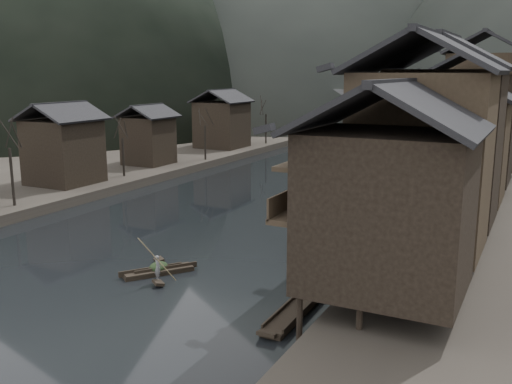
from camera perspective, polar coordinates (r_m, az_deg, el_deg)
The scene contains 12 objects.
water at distance 41.86m, azimuth -8.23°, elevation -5.20°, with size 300.00×300.00×0.00m, color black.
left_bank at distance 93.79m, azimuth -11.71°, elevation 4.59°, with size 40.00×200.00×1.20m, color #2D2823.
stilt_houses at distance 52.41m, azimuth 20.55°, elevation 7.43°, with size 9.00×67.60×16.40m.
left_houses at distance 68.81m, azimuth -12.75°, elevation 6.18°, with size 8.10×53.20×8.73m.
bare_trees at distance 63.72m, azimuth -12.44°, elevation 6.16°, with size 3.55×63.67×7.11m.
moored_sampans at distance 61.79m, azimuth 16.17°, elevation 0.24°, with size 2.94×74.53×0.47m.
midriver_boats at distance 83.74m, azimuth 12.15°, elevation 3.43°, with size 5.47×38.19×0.45m.
stone_bridge at distance 107.34m, azimuth 14.56°, elevation 7.79°, with size 40.00×6.00×9.00m.
hero_sampan at distance 36.04m, azimuth -9.72°, elevation -7.77°, with size 3.42×4.30×0.43m.
cargo_heap at distance 36.06m, azimuth -9.74°, elevation -6.85°, with size 1.04×1.36×0.62m, color black.
boatman at distance 34.15m, azimuth -9.80°, elevation -7.12°, with size 0.56×0.37×1.55m, color slate.
bamboo_pole at distance 33.28m, azimuth -9.69°, elevation -2.98°, with size 0.06×0.06×4.50m, color #8C7A51.
Camera 1 is at (23.29, -32.54, 12.29)m, focal length 40.00 mm.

